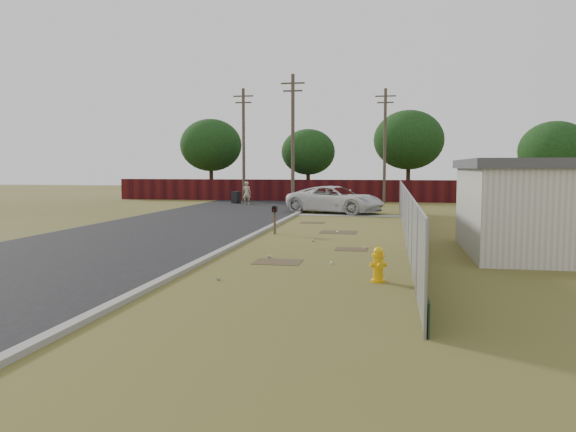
% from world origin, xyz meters
% --- Properties ---
extents(ground, '(120.00, 120.00, 0.00)m').
position_xyz_m(ground, '(0.00, 0.00, 0.00)').
color(ground, olive).
rests_on(ground, ground).
extents(street, '(15.10, 60.00, 0.12)m').
position_xyz_m(street, '(-6.76, 8.05, 0.02)').
color(street, black).
rests_on(street, ground).
extents(chainlink_fence, '(0.10, 27.06, 2.02)m').
position_xyz_m(chainlink_fence, '(3.12, 1.03, 0.80)').
color(chainlink_fence, gray).
rests_on(chainlink_fence, ground).
extents(privacy_fence, '(30.00, 0.12, 1.80)m').
position_xyz_m(privacy_fence, '(-6.00, 25.00, 0.90)').
color(privacy_fence, '#450E10').
rests_on(privacy_fence, ground).
extents(utility_poles, '(12.60, 8.24, 9.00)m').
position_xyz_m(utility_poles, '(-3.67, 20.67, 4.69)').
color(utility_poles, brown).
rests_on(utility_poles, ground).
extents(houses, '(9.30, 17.24, 3.10)m').
position_xyz_m(houses, '(9.70, 3.13, 1.56)').
color(houses, beige).
rests_on(houses, ground).
extents(horizon_trees, '(33.32, 31.94, 7.78)m').
position_xyz_m(horizon_trees, '(0.84, 23.56, 4.63)').
color(horizon_trees, '#322316').
rests_on(horizon_trees, ground).
extents(fire_hydrant, '(0.47, 0.47, 0.92)m').
position_xyz_m(fire_hydrant, '(2.23, -7.40, 0.43)').
color(fire_hydrant, '#E4A80C').
rests_on(fire_hydrant, ground).
extents(mailbox, '(0.21, 0.53, 1.22)m').
position_xyz_m(mailbox, '(-2.32, 1.91, 0.97)').
color(mailbox, brown).
rests_on(mailbox, ground).
extents(pickup_truck, '(6.64, 4.84, 1.68)m').
position_xyz_m(pickup_truck, '(-0.83, 13.28, 0.84)').
color(pickup_truck, silver).
rests_on(pickup_truck, ground).
extents(pedestrian, '(0.70, 0.52, 1.77)m').
position_xyz_m(pedestrian, '(-8.17, 19.74, 0.88)').
color(pedestrian, tan).
rests_on(pedestrian, ground).
extents(trash_bin, '(0.75, 0.81, 0.94)m').
position_xyz_m(trash_bin, '(-9.40, 21.08, 0.48)').
color(trash_bin, black).
rests_on(trash_bin, ground).
extents(scattered_litter, '(3.45, 10.95, 0.07)m').
position_xyz_m(scattered_litter, '(-0.11, -2.71, 0.04)').
color(scattered_litter, silver).
rests_on(scattered_litter, ground).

